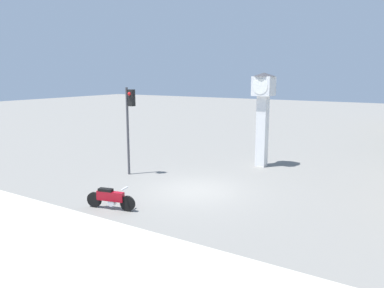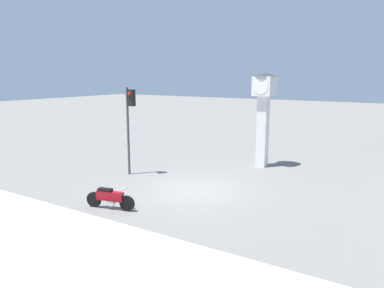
% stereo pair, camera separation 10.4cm
% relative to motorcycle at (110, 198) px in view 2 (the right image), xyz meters
% --- Properties ---
extents(ground_plane, '(120.00, 120.00, 0.00)m').
position_rel_motorcycle_xyz_m(ground_plane, '(1.51, 3.60, -0.42)').
color(ground_plane, slate).
extents(sidewalk_strip, '(36.00, 6.00, 0.10)m').
position_rel_motorcycle_xyz_m(sidewalk_strip, '(1.51, -4.00, -0.37)').
color(sidewalk_strip, '#BCB7A8').
rests_on(sidewalk_strip, ground_plane).
extents(motorcycle, '(1.95, 0.64, 0.88)m').
position_rel_motorcycle_xyz_m(motorcycle, '(0.00, 0.00, 0.00)').
color(motorcycle, black).
rests_on(motorcycle, ground_plane).
extents(clock_tower, '(1.22, 1.22, 5.05)m').
position_rel_motorcycle_xyz_m(clock_tower, '(2.27, 9.29, 2.91)').
color(clock_tower, white).
rests_on(clock_tower, ground_plane).
extents(traffic_light, '(0.50, 0.35, 4.34)m').
position_rel_motorcycle_xyz_m(traffic_light, '(-2.60, 4.16, 2.56)').
color(traffic_light, '#47474C').
rests_on(traffic_light, ground_plane).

